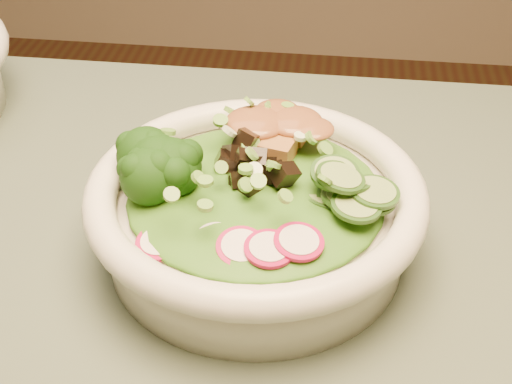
# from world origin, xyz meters

# --- Properties ---
(salad_bowl) EXTENTS (0.24, 0.24, 0.06)m
(salad_bowl) POSITION_xyz_m (0.14, 0.12, 0.78)
(salad_bowl) COLOR silver
(salad_bowl) RESTS_ON dining_table
(lettuce_bed) EXTENTS (0.18, 0.18, 0.02)m
(lettuce_bed) POSITION_xyz_m (0.14, 0.12, 0.80)
(lettuce_bed) COLOR #225A13
(lettuce_bed) RESTS_ON salad_bowl
(broccoli_florets) EXTENTS (0.08, 0.07, 0.04)m
(broccoli_florets) POSITION_xyz_m (0.08, 0.12, 0.82)
(broccoli_florets) COLOR black
(broccoli_florets) RESTS_ON salad_bowl
(radish_slices) EXTENTS (0.10, 0.04, 0.02)m
(radish_slices) POSITION_xyz_m (0.14, 0.06, 0.81)
(radish_slices) COLOR #A60C42
(radish_slices) RESTS_ON salad_bowl
(cucumber_slices) EXTENTS (0.07, 0.07, 0.03)m
(cucumber_slices) POSITION_xyz_m (0.20, 0.11, 0.81)
(cucumber_slices) COLOR #91AF61
(cucumber_slices) RESTS_ON salad_bowl
(mushroom_heap) EXTENTS (0.07, 0.07, 0.04)m
(mushroom_heap) POSITION_xyz_m (0.14, 0.13, 0.82)
(mushroom_heap) COLOR black
(mushroom_heap) RESTS_ON salad_bowl
(tofu_cubes) EXTENTS (0.08, 0.06, 0.03)m
(tofu_cubes) POSITION_xyz_m (0.15, 0.17, 0.81)
(tofu_cubes) COLOR #965E32
(tofu_cubes) RESTS_ON salad_bowl
(peanut_sauce) EXTENTS (0.06, 0.05, 0.01)m
(peanut_sauce) POSITION_xyz_m (0.15, 0.17, 0.83)
(peanut_sauce) COLOR brown
(peanut_sauce) RESTS_ON tofu_cubes
(scallion_garnish) EXTENTS (0.17, 0.17, 0.02)m
(scallion_garnish) POSITION_xyz_m (0.14, 0.12, 0.82)
(scallion_garnish) COLOR #67A339
(scallion_garnish) RESTS_ON salad_bowl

